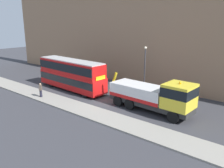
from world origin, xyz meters
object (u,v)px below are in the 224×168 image
double_decker_bus (71,74)px  pedestrian_onlooker (41,90)px  street_lamp (145,65)px  recovery_tow_truck (154,95)px

double_decker_bus → pedestrian_onlooker: (-0.13, -4.74, -1.25)m
street_lamp → recovery_tow_truck: bearing=-51.4°
recovery_tow_truck → pedestrian_onlooker: size_ratio=5.96×
recovery_tow_truck → double_decker_bus: bearing=-177.5°
recovery_tow_truck → street_lamp: size_ratio=1.75×
recovery_tow_truck → double_decker_bus: size_ratio=0.92×
pedestrian_onlooker → street_lamp: size_ratio=0.29×
double_decker_bus → street_lamp: size_ratio=1.91×
recovery_tow_truck → pedestrian_onlooker: recovery_tow_truck is taller
recovery_tow_truck → pedestrian_onlooker: bearing=-156.9°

